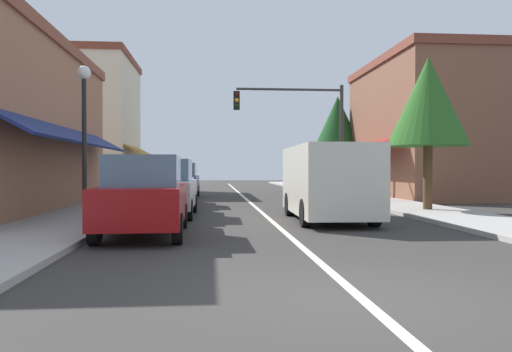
{
  "coord_description": "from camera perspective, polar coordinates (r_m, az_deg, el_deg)",
  "views": [
    {
      "loc": [
        -1.72,
        -5.53,
        1.49
      ],
      "look_at": [
        -0.08,
        12.77,
        1.21
      ],
      "focal_mm": 35.58,
      "sensor_mm": 36.0,
      "label": 1
    }
  ],
  "objects": [
    {
      "name": "sidewalk_right",
      "position": [
        24.65,
        11.93,
        -2.48
      ],
      "size": [
        2.6,
        56.0,
        0.12
      ],
      "primitive_type": "cube",
      "color": "#A39E99",
      "rests_on": "ground"
    },
    {
      "name": "ground_plane",
      "position": [
        23.64,
        -0.94,
        -2.75
      ],
      "size": [
        80.0,
        80.0,
        0.0
      ],
      "primitive_type": "plane",
      "color": "#33302D"
    },
    {
      "name": "storefront_far_left",
      "position": [
        34.42,
        -17.32,
        5.58
      ],
      "size": [
        5.63,
        8.2,
        8.68
      ],
      "color": "beige",
      "rests_on": "ground"
    },
    {
      "name": "street_lamp_left_near",
      "position": [
        14.39,
        -18.76,
        6.44
      ],
      "size": [
        0.36,
        0.36,
        4.23
      ],
      "color": "black",
      "rests_on": "ground"
    },
    {
      "name": "tree_right_near",
      "position": [
        18.06,
        18.78,
        7.87
      ],
      "size": [
        2.71,
        2.71,
        5.22
      ],
      "color": "#4C331E",
      "rests_on": "ground"
    },
    {
      "name": "lane_center_stripe",
      "position": [
        23.64,
        -0.94,
        -2.75
      ],
      "size": [
        0.14,
        52.0,
        0.01
      ],
      "primitive_type": "cube",
      "color": "silver",
      "rests_on": "ground"
    },
    {
      "name": "van_in_lane",
      "position": [
        14.58,
        8.02,
        -0.49
      ],
      "size": [
        2.09,
        5.22,
        2.12
      ],
      "rotation": [
        0.0,
        0.0,
        -0.02
      ],
      "color": "beige",
      "rests_on": "ground"
    },
    {
      "name": "traffic_signal_mast_arm",
      "position": [
        25.32,
        5.4,
        6.29
      ],
      "size": [
        5.5,
        0.5,
        5.64
      ],
      "color": "#333333",
      "rests_on": "ground"
    },
    {
      "name": "sidewalk_left",
      "position": [
        23.87,
        -14.24,
        -2.6
      ],
      "size": [
        2.6,
        56.0,
        0.12
      ],
      "primitive_type": "cube",
      "color": "#A39E99",
      "rests_on": "ground"
    },
    {
      "name": "parked_car_second_left",
      "position": [
        15.89,
        -10.1,
        -1.36
      ],
      "size": [
        1.84,
        4.13,
        1.77
      ],
      "rotation": [
        0.0,
        0.0,
        -0.02
      ],
      "color": "#B7BABF",
      "rests_on": "ground"
    },
    {
      "name": "parked_car_far_left",
      "position": [
        26.38,
        -8.44,
        -0.48
      ],
      "size": [
        1.84,
        4.13,
        1.77
      ],
      "rotation": [
        0.0,
        0.0,
        -0.02
      ],
      "color": "navy",
      "rests_on": "ground"
    },
    {
      "name": "parked_car_nearest_left",
      "position": [
        11.44,
        -12.46,
        -2.22
      ],
      "size": [
        1.83,
        4.13,
        1.77
      ],
      "rotation": [
        0.0,
        0.0,
        0.02
      ],
      "color": "maroon",
      "rests_on": "ground"
    },
    {
      "name": "tree_right_far",
      "position": [
        31.97,
        9.16,
        5.98
      ],
      "size": [
        2.88,
        2.88,
        5.96
      ],
      "color": "#4C331E",
      "rests_on": "ground"
    },
    {
      "name": "parked_car_third_left",
      "position": [
        20.67,
        -9.38,
        -0.84
      ],
      "size": [
        1.88,
        4.15,
        1.77
      ],
      "rotation": [
        0.0,
        0.0,
        0.03
      ],
      "color": "silver",
      "rests_on": "ground"
    },
    {
      "name": "storefront_right_block",
      "position": [
        27.76,
        17.66,
        5.11
      ],
      "size": [
        5.7,
        10.2,
        7.12
      ],
      "color": "brown",
      "rests_on": "ground"
    }
  ]
}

